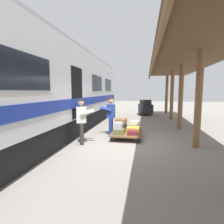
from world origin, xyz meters
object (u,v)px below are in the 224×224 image
Objects in this scene: suitcase_gray_aluminum at (119,125)px; baggage_tug at (145,108)px; suitcase_yellow_case at (133,129)px; suitcase_slate_roller at (134,127)px; luggage_cart at (127,132)px; suitcase_brown_leather at (121,121)px; porter_by_door at (82,120)px; suitcase_maroon_trunk at (133,132)px; train_car at (43,90)px; suitcase_tan_vintage at (121,129)px; suitcase_olive_duffel at (119,131)px; porter_in_overalls at (110,115)px; suitcase_cream_canvas at (135,123)px; suitcase_navy_fabric at (122,127)px; suitcase_black_hardshell at (121,126)px.

suitcase_gray_aluminum is 0.27× the size of baggage_tug.
suitcase_slate_roller is (0.00, -0.48, 0.02)m from suitcase_yellow_case.
suitcase_yellow_case reaches higher than luggage_cart.
suitcase_slate_roller reaches higher than suitcase_yellow_case.
porter_by_door is (1.34, 1.17, 0.20)m from suitcase_brown_leather.
train_car is at bearing 5.00° from suitcase_maroon_trunk.
suitcase_maroon_trunk is 8.28m from baggage_tug.
baggage_tug reaches higher than suitcase_gray_aluminum.
baggage_tug is at bearing -93.80° from suitcase_slate_roller.
suitcase_gray_aluminum reaches higher than suitcase_yellow_case.
suitcase_yellow_case is 1.05× the size of suitcase_tan_vintage.
train_car is 3.57m from suitcase_olive_duffel.
suitcase_yellow_case reaches higher than suitcase_tan_vintage.
train_car is 3.06m from porter_in_overalls.
luggage_cart is 0.95× the size of baggage_tug.
suitcase_tan_vintage is at bearing 40.57° from suitcase_slate_roller.
porter_by_door is (1.31, 1.20, 0.56)m from suitcase_tan_vintage.
baggage_tug is (-0.49, -8.26, 0.26)m from suitcase_maroon_trunk.
suitcase_olive_duffel is at bearing 86.17° from suitcase_brown_leather.
suitcase_cream_canvas is at bearing -136.24° from suitcase_brown_leather.
suitcase_gray_aluminum is 1.11m from suitcase_cream_canvas.
suitcase_yellow_case is at bearing -141.68° from suitcase_gray_aluminum.
train_car is at bearing 22.16° from suitcase_navy_fabric.
suitcase_yellow_case is at bearing -176.69° from suitcase_black_hardshell.
suitcase_yellow_case is 2.28m from porter_by_door.
suitcase_yellow_case is 0.48m from suitcase_slate_roller.
train_car is 32.32× the size of suitcase_tan_vintage.
suitcase_gray_aluminum is at bearing -2.93° from suitcase_maroon_trunk.
suitcase_maroon_trunk is 0.71m from suitcase_black_hardshell.
baggage_tug reaches higher than suitcase_slate_roller.
suitcase_black_hardshell is 1.83m from porter_by_door.
suitcase_black_hardshell is at bearing 7.07° from luggage_cart.
train_car is 30.68× the size of suitcase_slate_roller.
suitcase_cream_canvas reaches higher than suitcase_slate_roller.
suitcase_black_hardshell is 1.35× the size of suitcase_cream_canvas.
suitcase_yellow_case is 1.02× the size of suitcase_black_hardshell.
suitcase_olive_duffel is at bearing 82.81° from baggage_tug.
suitcase_maroon_trunk reaches higher than luggage_cart.
suitcase_gray_aluminum is (0.01, 0.45, 0.25)m from suitcase_tan_vintage.
train_car is at bearing 12.22° from suitcase_yellow_case.
suitcase_olive_duffel is at bearing 40.57° from suitcase_yellow_case.
suitcase_cream_canvas is 2.56m from porter_by_door.
suitcase_navy_fabric is at bearing -86.70° from suitcase_brown_leather.
luggage_cart is 3.84× the size of suitcase_maroon_trunk.
suitcase_olive_duffel is (0.28, 0.48, 0.15)m from luggage_cart.
luggage_cart is 3.15× the size of suitcase_yellow_case.
suitcase_maroon_trunk is 0.27× the size of porter_by_door.
suitcase_cream_canvas is at bearing 86.37° from baggage_tug.
suitcase_yellow_case is 0.73m from suitcase_olive_duffel.
luggage_cart is 1.02× the size of porter_in_overalls.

